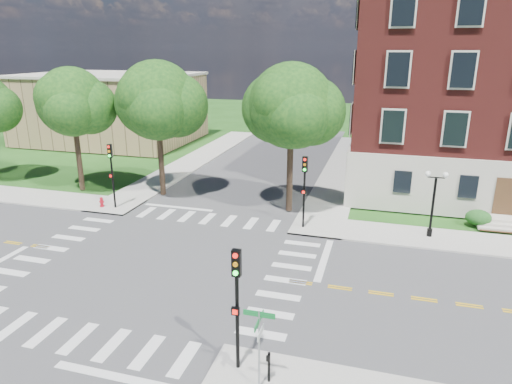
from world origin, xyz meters
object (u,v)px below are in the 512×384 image
(traffic_signal_ne, at_px, (304,183))
(push_button_post, at_px, (269,366))
(street_sign_pole, at_px, (259,335))
(fire_hydrant, at_px, (102,202))
(traffic_signal_nw, at_px, (111,168))
(twin_lamp_west, at_px, (433,200))
(traffic_signal_se, at_px, (237,295))

(traffic_signal_ne, xyz_separation_m, push_button_post, (1.48, -14.88, -2.39))
(street_sign_pole, distance_m, fire_hydrant, 22.50)
(traffic_signal_nw, relative_size, push_button_post, 4.00)
(push_button_post, distance_m, fire_hydrant, 22.29)
(traffic_signal_ne, relative_size, push_button_post, 4.00)
(traffic_signal_ne, distance_m, fire_hydrant, 15.48)
(twin_lamp_west, relative_size, fire_hydrant, 5.64)
(twin_lamp_west, bearing_deg, street_sign_pole, -112.70)
(traffic_signal_nw, xyz_separation_m, twin_lamp_west, (22.14, 0.73, -0.66))
(twin_lamp_west, bearing_deg, traffic_signal_nw, -178.10)
(traffic_signal_se, bearing_deg, traffic_signal_ne, 90.73)
(street_sign_pole, bearing_deg, traffic_signal_se, 140.83)
(traffic_signal_nw, distance_m, push_button_post, 21.72)
(fire_hydrant, bearing_deg, push_button_post, -41.39)
(traffic_signal_se, xyz_separation_m, traffic_signal_nw, (-14.36, 14.43, 0.00))
(fire_hydrant, bearing_deg, traffic_signal_nw, 6.00)
(traffic_signal_nw, bearing_deg, traffic_signal_se, -45.12)
(traffic_signal_nw, height_order, fire_hydrant, traffic_signal_nw)
(traffic_signal_nw, relative_size, street_sign_pole, 1.55)
(twin_lamp_west, relative_size, street_sign_pole, 1.36)
(traffic_signal_ne, relative_size, fire_hydrant, 6.40)
(traffic_signal_se, xyz_separation_m, street_sign_pole, (1.07, -0.87, -0.88))
(traffic_signal_se, height_order, fire_hydrant, traffic_signal_se)
(push_button_post, bearing_deg, fire_hydrant, 138.61)
(street_sign_pole, bearing_deg, push_button_post, 63.21)
(twin_lamp_west, distance_m, push_button_post, 16.97)
(traffic_signal_se, relative_size, push_button_post, 4.00)
(twin_lamp_west, distance_m, street_sign_pole, 17.38)
(traffic_signal_nw, xyz_separation_m, street_sign_pole, (15.44, -15.30, -0.88))
(push_button_post, relative_size, fire_hydrant, 1.60)
(fire_hydrant, bearing_deg, twin_lamp_west, 2.09)
(fire_hydrant, bearing_deg, traffic_signal_se, -42.87)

